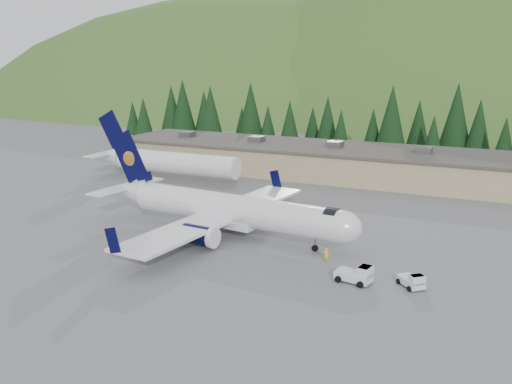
% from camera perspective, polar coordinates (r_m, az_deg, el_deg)
% --- Properties ---
extents(ground, '(600.00, 600.00, 0.00)m').
position_cam_1_polar(ground, '(66.62, -2.21, -4.44)').
color(ground, '#5E5E63').
extents(airliner, '(34.49, 32.40, 11.44)m').
position_cam_1_polar(airliner, '(66.29, -2.97, -1.79)').
color(airliner, white).
rests_on(airliner, ground).
extents(second_airliner, '(27.50, 11.00, 10.05)m').
position_cam_1_polar(second_airliner, '(96.73, -9.35, 3.08)').
color(second_airliner, white).
rests_on(second_airliner, ground).
extents(baggage_tug_a, '(3.57, 2.49, 1.78)m').
position_cam_1_polar(baggage_tug_a, '(53.91, 10.04, -8.15)').
color(baggage_tug_a, silver).
rests_on(baggage_tug_a, ground).
extents(baggage_tug_b, '(2.86, 2.93, 1.46)m').
position_cam_1_polar(baggage_tug_b, '(53.97, 15.39, -8.58)').
color(baggage_tug_b, silver).
rests_on(baggage_tug_b, ground).
extents(terminal_building, '(71.00, 17.00, 6.10)m').
position_cam_1_polar(terminal_building, '(101.84, 5.17, 3.32)').
color(terminal_building, tan).
rests_on(terminal_building, ground).
extents(ramp_worker, '(0.66, 0.53, 1.59)m').
position_cam_1_polar(ramp_worker, '(58.51, 7.03, -6.29)').
color(ramp_worker, yellow).
rests_on(ramp_worker, ground).
extents(tree_line, '(110.95, 17.75, 14.02)m').
position_cam_1_polar(tree_line, '(123.48, 8.21, 7.23)').
color(tree_line, black).
rests_on(tree_line, ground).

